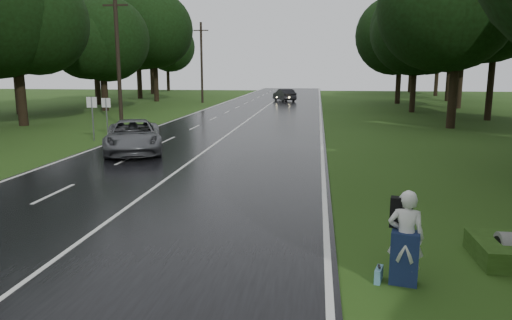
{
  "coord_description": "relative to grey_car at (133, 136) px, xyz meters",
  "views": [
    {
      "loc": [
        5.5,
        -11.93,
        4.05
      ],
      "look_at": [
        3.53,
        3.19,
        1.1
      ],
      "focal_mm": 32.97,
      "sensor_mm": 36.0,
      "label": 1
    }
  ],
  "objects": [
    {
      "name": "tree_right_e",
      "position": [
        17.9,
        24.75,
        -0.83
      ],
      "size": [
        8.58,
        8.58,
        13.4
      ],
      "primitive_type": null,
      "color": "black",
      "rests_on": "ground"
    },
    {
      "name": "ground",
      "position": [
        3.41,
        -9.89,
        -0.83
      ],
      "size": [
        160.0,
        160.0,
        0.0
      ],
      "primitive_type": "plane",
      "color": "#274715",
      "rests_on": "ground"
    },
    {
      "name": "tree_left_d",
      "position": [
        -12.36,
        9.9,
        -0.83
      ],
      "size": [
        8.67,
        8.67,
        13.54
      ],
      "primitive_type": null,
      "color": "black",
      "rests_on": "ground"
    },
    {
      "name": "tree_left_e",
      "position": [
        -11.95,
        22.58,
        -0.83
      ],
      "size": [
        7.41,
        7.41,
        11.58
      ],
      "primitive_type": null,
      "color": "black",
      "rests_on": "ground"
    },
    {
      "name": "road_sign_b",
      "position": [
        -3.79,
        5.32,
        -0.83
      ],
      "size": [
        0.56,
        0.1,
        2.33
      ],
      "primitive_type": null,
      "color": "white",
      "rests_on": "ground"
    },
    {
      "name": "utility_pole_mid",
      "position": [
        -5.09,
        10.45,
        -0.83
      ],
      "size": [
        1.8,
        0.28,
        9.32
      ],
      "primitive_type": null,
      "color": "black",
      "rests_on": "ground"
    },
    {
      "name": "utility_pole_far",
      "position": [
        -5.09,
        34.79,
        -0.83
      ],
      "size": [
        1.8,
        0.28,
        9.56
      ],
      "primitive_type": null,
      "color": "black",
      "rests_on": "ground"
    },
    {
      "name": "suitcase",
      "position": [
        10.17,
        -13.07,
        -0.69
      ],
      "size": [
        0.22,
        0.41,
        0.28
      ],
      "primitive_type": "cube",
      "rotation": [
        0.0,
        0.0,
        6.0
      ],
      "color": "teal",
      "rests_on": "ground"
    },
    {
      "name": "tree_right_f",
      "position": [
        18.38,
        36.29,
        -0.83
      ],
      "size": [
        8.62,
        8.62,
        13.46
      ],
      "primitive_type": null,
      "color": "black",
      "rests_on": "ground"
    },
    {
      "name": "tree_left_f",
      "position": [
        -11.53,
        36.55,
        -0.83
      ],
      "size": [
        10.19,
        10.19,
        15.91
      ],
      "primitive_type": null,
      "color": "black",
      "rests_on": "ground"
    },
    {
      "name": "grey_car",
      "position": [
        0.0,
        0.0,
        0.0
      ],
      "size": [
        4.44,
        6.22,
        1.57
      ],
      "primitive_type": "imported",
      "rotation": [
        0.0,
        0.0,
        0.36
      ],
      "color": "#535458",
      "rests_on": "road"
    },
    {
      "name": "road_sign_a",
      "position": [
        -3.79,
        3.5,
        -0.83
      ],
      "size": [
        0.6,
        0.1,
        2.51
      ],
      "primitive_type": null,
      "color": "white",
      "rests_on": "ground"
    },
    {
      "name": "hitchhiker",
      "position": [
        10.62,
        -13.08,
        0.03
      ],
      "size": [
        0.76,
        0.71,
        1.85
      ],
      "color": "silver",
      "rests_on": "ground"
    },
    {
      "name": "far_car",
      "position": [
        4.7,
        38.55,
        -0.01
      ],
      "size": [
        3.37,
        4.95,
        1.54
      ],
      "primitive_type": "imported",
      "rotation": [
        0.0,
        0.0,
        3.55
      ],
      "color": "black",
      "rests_on": "road"
    },
    {
      "name": "road",
      "position": [
        3.41,
        10.11,
        -0.81
      ],
      "size": [
        12.0,
        140.0,
        0.04
      ],
      "primitive_type": "cube",
      "color": "black",
      "rests_on": "ground"
    },
    {
      "name": "tree_right_d",
      "position": [
        18.17,
        12.33,
        -0.83
      ],
      "size": [
        9.41,
        9.41,
        14.7
      ],
      "primitive_type": null,
      "color": "black",
      "rests_on": "ground"
    },
    {
      "name": "lane_center",
      "position": [
        3.41,
        10.11,
        -0.78
      ],
      "size": [
        0.12,
        140.0,
        0.01
      ],
      "primitive_type": "cube",
      "color": "silver",
      "rests_on": "road"
    }
  ]
}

